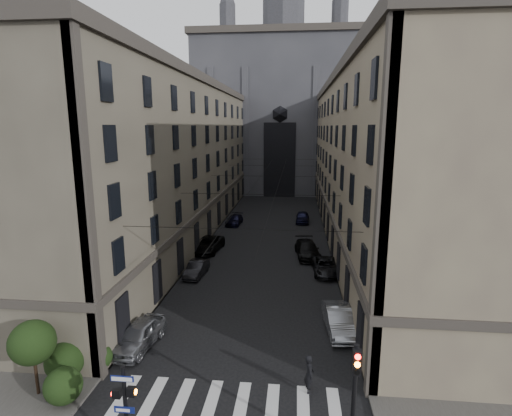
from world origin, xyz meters
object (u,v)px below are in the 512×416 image
(car_right_midfar, at_px, (307,249))
(car_right_far, at_px, (302,217))
(car_left_midfar, at_px, (208,244))
(car_left_near, at_px, (139,335))
(gothic_tower, at_px, (282,105))
(car_left_midnear, at_px, (197,269))
(car_left_far, at_px, (234,220))
(traffic_light_right, at_px, (355,391))
(pedestrian, at_px, (309,374))
(pedestrian_signal_left, at_px, (125,404))
(car_right_midnear, at_px, (325,266))
(car_right_near, at_px, (339,320))

(car_right_midfar, relative_size, car_right_far, 1.24)
(car_left_midfar, relative_size, car_right_far, 1.24)
(car_left_near, height_order, car_right_midfar, car_right_midfar)
(gothic_tower, relative_size, car_left_near, 12.46)
(car_left_midnear, relative_size, car_right_far, 0.90)
(car_left_far, bearing_deg, traffic_light_right, -70.77)
(car_right_far, bearing_deg, pedestrian, -88.23)
(gothic_tower, relative_size, traffic_light_right, 11.15)
(traffic_light_right, relative_size, pedestrian, 2.58)
(car_left_near, distance_m, car_left_midfar, 19.28)
(car_left_midnear, bearing_deg, pedestrian_signal_left, -80.19)
(traffic_light_right, relative_size, car_right_midnear, 1.07)
(car_left_near, bearing_deg, car_left_midnear, 94.38)
(traffic_light_right, bearing_deg, car_left_midnear, 119.85)
(car_left_near, xyz_separation_m, car_right_midfar, (10.70, 18.47, 0.01))
(car_left_near, xyz_separation_m, car_left_midfar, (0.00, 19.28, -0.02))
(car_left_midfar, bearing_deg, car_right_far, 59.83)
(gothic_tower, height_order, car_right_far, gothic_tower)
(car_left_midnear, distance_m, car_left_far, 19.30)
(pedestrian_signal_left, relative_size, traffic_light_right, 0.77)
(car_right_far, bearing_deg, pedestrian_signal_left, -98.51)
(car_left_far, bearing_deg, car_right_far, 17.30)
(gothic_tower, bearing_deg, car_left_far, -98.56)
(pedestrian, bearing_deg, traffic_light_right, -166.75)
(car_right_near, bearing_deg, car_right_far, 89.14)
(traffic_light_right, xyz_separation_m, car_right_far, (-1.40, 41.12, -2.53))
(car_left_far, distance_m, pedestrian, 35.77)
(pedestrian_signal_left, height_order, car_left_midfar, pedestrian_signal_left)
(car_right_far, xyz_separation_m, pedestrian, (-0.16, -36.81, 0.25))
(car_left_far, distance_m, car_right_midfar, 16.13)
(car_left_near, height_order, car_left_midnear, car_left_near)
(car_right_near, distance_m, car_right_midnear, 10.63)
(traffic_light_right, height_order, car_right_midnear, traffic_light_right)
(car_right_midfar, distance_m, pedestrian, 21.64)
(car_right_far, bearing_deg, traffic_light_right, -86.04)
(car_right_midnear, height_order, car_right_midfar, car_right_midfar)
(car_left_near, height_order, car_right_far, car_left_near)
(car_left_near, distance_m, car_left_midnear, 12.12)
(car_right_midfar, xyz_separation_m, car_right_far, (-0.30, 15.17, -0.04))
(gothic_tower, bearing_deg, traffic_light_right, -85.62)
(car_left_near, relative_size, car_right_near, 0.96)
(car_left_midnear, distance_m, car_right_midfar, 11.97)
(car_left_midfar, height_order, car_right_midfar, car_right_midfar)
(car_left_near, xyz_separation_m, pedestrian, (10.24, -3.17, 0.22))
(car_right_near, xyz_separation_m, car_right_far, (-2.00, 30.43, -0.03))
(pedestrian_signal_left, xyz_separation_m, car_right_far, (7.71, 41.54, -1.56))
(car_right_midnear, bearing_deg, car_left_midnear, -174.31)
(gothic_tower, bearing_deg, car_right_near, -84.32)
(gothic_tower, bearing_deg, pedestrian_signal_left, -92.74)
(car_left_far, distance_m, car_right_far, 9.61)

